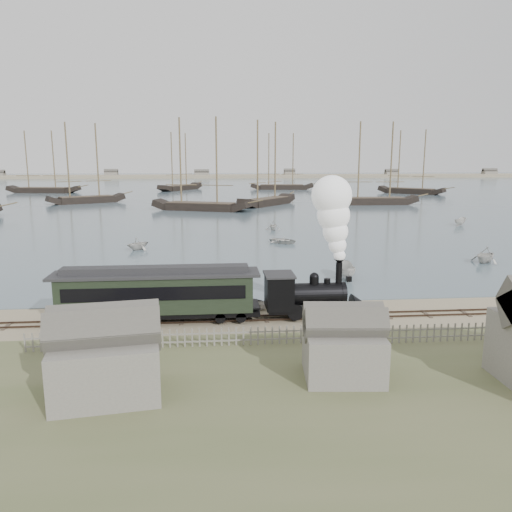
{
  "coord_description": "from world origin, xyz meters",
  "views": [
    {
      "loc": [
        -4.77,
        -36.21,
        11.46
      ],
      "look_at": [
        -1.21,
        3.77,
        3.5
      ],
      "focal_mm": 35.0,
      "sensor_mm": 36.0,
      "label": 1
    }
  ],
  "objects": [
    {
      "name": "ground",
      "position": [
        0.0,
        0.0,
        0.0
      ],
      "size": [
        600.0,
        600.0,
        0.0
      ],
      "primitive_type": "plane",
      "color": "tan",
      "rests_on": "ground"
    },
    {
      "name": "harbor_water",
      "position": [
        0.0,
        170.0,
        0.03
      ],
      "size": [
        600.0,
        336.0,
        0.06
      ],
      "primitive_type": "cube",
      "color": "slate",
      "rests_on": "ground"
    },
    {
      "name": "rail_track",
      "position": [
        0.0,
        -2.0,
        0.04
      ],
      "size": [
        120.0,
        1.8,
        0.16
      ],
      "color": "#37271E",
      "rests_on": "ground"
    },
    {
      "name": "picket_fence_west",
      "position": [
        -6.5,
        -7.0,
        0.0
      ],
      "size": [
        19.0,
        0.1,
        1.2
      ],
      "primitive_type": null,
      "color": "slate",
      "rests_on": "ground"
    },
    {
      "name": "picket_fence_east",
      "position": [
        12.5,
        -7.5,
        0.0
      ],
      "size": [
        15.0,
        0.1,
        1.2
      ],
      "primitive_type": null,
      "color": "slate",
      "rests_on": "ground"
    },
    {
      "name": "shed_left",
      "position": [
        -10.0,
        -13.0,
        0.0
      ],
      "size": [
        5.0,
        4.0,
        4.1
      ],
      "primitive_type": null,
      "color": "slate",
      "rests_on": "ground"
    },
    {
      "name": "shed_mid",
      "position": [
        2.0,
        -12.0,
        0.0
      ],
      "size": [
        4.0,
        3.5,
        3.6
      ],
      "primitive_type": null,
      "color": "slate",
      "rests_on": "ground"
    },
    {
      "name": "far_spit",
      "position": [
        0.0,
        250.0,
        0.0
      ],
      "size": [
        500.0,
        20.0,
        1.8
      ],
      "primitive_type": "cube",
      "color": "tan",
      "rests_on": "ground"
    },
    {
      "name": "locomotive",
      "position": [
        3.48,
        -2.0,
        4.55
      ],
      "size": [
        7.92,
        2.96,
        9.87
      ],
      "color": "black",
      "rests_on": "ground"
    },
    {
      "name": "passenger_coach",
      "position": [
        -8.72,
        -2.0,
        2.2
      ],
      "size": [
        14.38,
        2.77,
        3.49
      ],
      "color": "black",
      "rests_on": "ground"
    },
    {
      "name": "beached_dinghy",
      "position": [
        -2.24,
        0.84,
        0.41
      ],
      "size": [
        4.26,
        4.82,
        0.83
      ],
      "primitive_type": "imported",
      "rotation": [
        0.0,
        0.0,
        1.14
      ],
      "color": "beige",
      "rests_on": "ground"
    },
    {
      "name": "rowboat_1",
      "position": [
        -14.06,
        26.33,
        0.87
      ],
      "size": [
        4.05,
        4.08,
        1.63
      ],
      "primitive_type": "imported",
      "rotation": [
        0.0,
        0.0,
        2.3
      ],
      "color": "beige",
      "rests_on": "harbor_water"
    },
    {
      "name": "rowboat_2",
      "position": [
        7.87,
        9.25,
        0.83
      ],
      "size": [
        4.1,
        1.81,
        1.54
      ],
      "primitive_type": "imported",
      "rotation": [
        0.0,
        0.0,
        3.06
      ],
      "color": "beige",
      "rests_on": "harbor_water"
    },
    {
      "name": "rowboat_3",
      "position": [
        4.79,
        29.53,
        0.45
      ],
      "size": [
        4.35,
        4.64,
        0.78
      ],
      "primitive_type": "imported",
      "rotation": [
        0.0,
        0.0,
        0.98
      ],
      "color": "beige",
      "rests_on": "harbor_water"
    },
    {
      "name": "rowboat_4",
      "position": [
        25.14,
        15.07,
        0.96
      ],
      "size": [
        4.33,
        4.47,
        1.8
      ],
      "primitive_type": "imported",
      "rotation": [
        0.0,
        0.0,
        5.29
      ],
      "color": "beige",
      "rests_on": "harbor_water"
    },
    {
      "name": "rowboat_5",
      "position": [
        37.23,
        44.44,
        0.73
      ],
      "size": [
        3.25,
        3.46,
        1.33
      ],
      "primitive_type": "imported",
      "rotation": [
        0.0,
        0.0,
        2.29
      ],
      "color": "beige",
      "rests_on": "harbor_water"
    },
    {
      "name": "rowboat_7",
      "position": [
        4.95,
        42.06,
        0.78
      ],
      "size": [
        3.12,
        2.82,
        1.44
      ],
      "primitive_type": "imported",
      "rotation": [
        0.0,
        0.0,
        6.1
      ],
      "color": "beige",
      "rests_on": "harbor_water"
    },
    {
      "name": "schooner_1",
      "position": [
        -36.31,
        93.7,
        10.06
      ],
      "size": [
        18.69,
        13.38,
        20.0
      ],
      "primitive_type": null,
      "rotation": [
        0.0,
        0.0,
        0.53
      ],
      "color": "black",
      "rests_on": "harbor_water"
    },
    {
      "name": "schooner_2",
      "position": [
        -7.08,
        73.3,
        10.06
      ],
      "size": [
        22.11,
        12.43,
        20.0
      ],
      "primitive_type": null,
      "rotation": [
        0.0,
        0.0,
        -0.36
      ],
      "color": "black",
      "rests_on": "harbor_water"
    },
    {
      "name": "schooner_3",
      "position": [
        8.69,
        83.94,
        10.06
      ],
      "size": [
        16.42,
        18.97,
        20.0
      ],
      "primitive_type": null,
      "rotation": [
        0.0,
        0.0,
        0.9
      ],
      "color": "black",
      "rests_on": "harbor_water"
    },
    {
      "name": "schooner_4",
      "position": [
        35.28,
        83.41,
        10.06
      ],
      "size": [
        20.72,
        5.25,
        20.0
      ],
      "primitive_type": null,
      "rotation": [
        0.0,
        0.0,
        -0.02
      ],
      "color": "black",
      "rests_on": "harbor_water"
    },
    {
      "name": "schooner_5",
      "position": [
        58.59,
        118.44,
        10.06
      ],
      "size": [
        18.58,
        17.75,
        20.0
      ],
      "primitive_type": null,
      "rotation": [
        0.0,
        0.0,
        -0.75
      ],
      "color": "black",
      "rests_on": "harbor_water"
    },
    {
      "name": "schooner_6",
      "position": [
        -59.39,
        133.34,
        10.06
      ],
      "size": [
        24.05,
        9.22,
        20.0
      ],
      "primitive_type": null,
      "rotation": [
        0.0,
        0.0,
        -0.17
      ],
      "color": "black",
      "rests_on": "harbor_water"
    },
    {
      "name": "schooner_7",
      "position": [
        -15.66,
        143.14,
        10.06
      ],
      "size": [
        15.6,
        20.42,
        20.0
      ],
      "primitive_type": null,
      "rotation": [
        0.0,
        0.0,
        1.0
      ],
      "color": "black",
      "rests_on": "harbor_water"
    },
    {
      "name": "schooner_8",
      "position": [
        20.62,
        143.53,
        10.06
      ],
      "size": [
        22.88,
        6.98,
        20.0
      ],
      "primitive_type": null,
      "rotation": [
        0.0,
        0.0,
        -0.08
      ],
      "color": "black",
      "rests_on": "harbor_water"
    }
  ]
}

